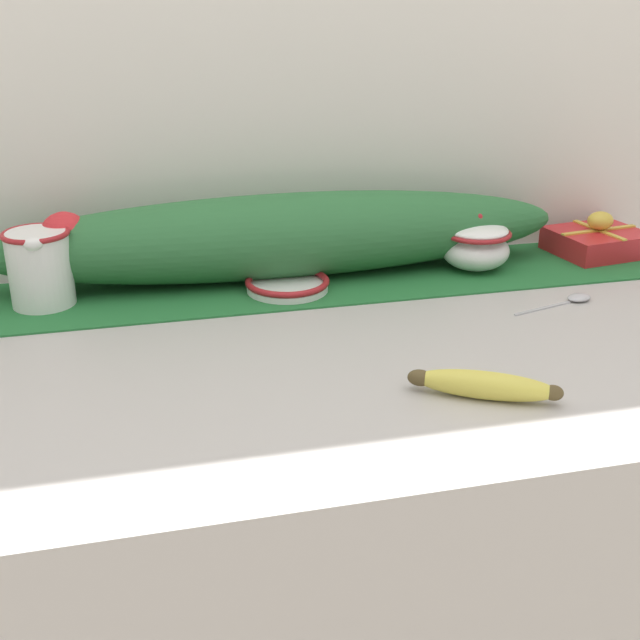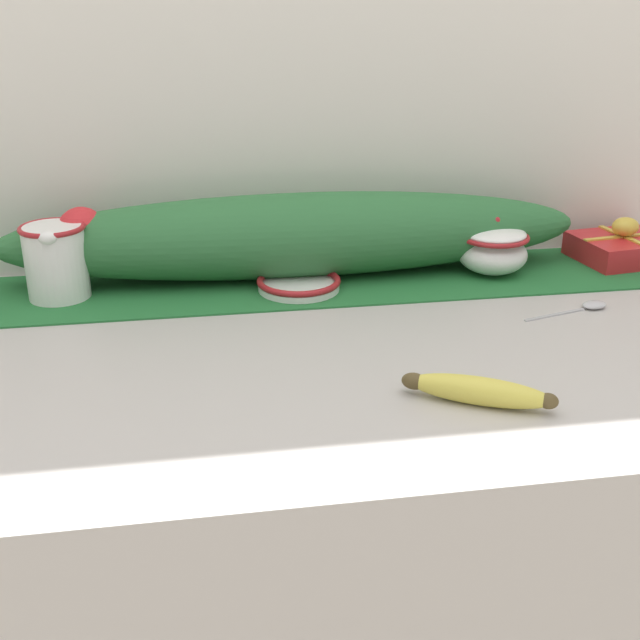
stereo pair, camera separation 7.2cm
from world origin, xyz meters
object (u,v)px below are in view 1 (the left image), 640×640
object	(u,v)px
spoon	(575,299)
small_dish	(287,284)
cream_pitcher	(40,265)
sugar_bowl	(476,244)
banana	(484,385)
gift_box	(598,240)

from	to	relation	value
spoon	small_dish	bearing A→B (deg)	145.63
cream_pitcher	small_dish	world-z (taller)	cream_pitcher
sugar_bowl	banana	bearing A→B (deg)	-112.51
sugar_bowl	gift_box	size ratio (longest dim) A/B	0.68
small_dish	spoon	bearing A→B (deg)	-19.12
cream_pitcher	banana	bearing A→B (deg)	-39.79
sugar_bowl	banana	size ratio (longest dim) A/B	0.70
banana	cream_pitcher	bearing A→B (deg)	140.21
small_dish	gift_box	xyz separation A→B (m)	(0.58, 0.06, 0.01)
spoon	sugar_bowl	bearing A→B (deg)	102.11
sugar_bowl	spoon	xyz separation A→B (m)	(0.09, -0.18, -0.04)
banana	gift_box	xyz separation A→B (m)	(0.43, 0.46, 0.01)
small_dish	spoon	xyz separation A→B (m)	(0.42, -0.15, -0.01)
sugar_bowl	small_dish	distance (m)	0.34
spoon	gift_box	distance (m)	0.26
small_dish	gift_box	world-z (taller)	gift_box
banana	spoon	bearing A→B (deg)	43.65
sugar_bowl	small_dish	xyz separation A→B (m)	(-0.33, -0.03, -0.03)
cream_pitcher	gift_box	bearing A→B (deg)	1.65
gift_box	cream_pitcher	bearing A→B (deg)	-178.35
cream_pitcher	gift_box	world-z (taller)	cream_pitcher
cream_pitcher	small_dish	size ratio (longest dim) A/B	0.88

